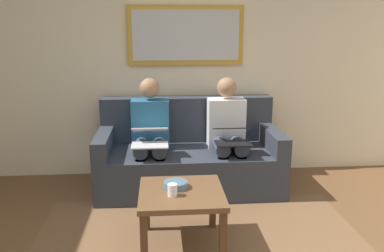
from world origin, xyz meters
TOP-DOWN VIEW (x-y plane):
  - wall_rear at (0.00, -2.60)m, footprint 6.00×0.12m
  - area_rug at (0.00, -0.85)m, footprint 2.60×1.80m
  - couch at (0.00, -2.12)m, footprint 1.85×0.90m
  - framed_mirror at (0.00, -2.51)m, footprint 1.24×0.05m
  - coffee_table at (0.14, -0.90)m, footprint 0.63×0.63m
  - cup at (0.21, -0.82)m, footprint 0.07×0.07m
  - bowl at (0.18, -0.97)m, footprint 0.18×0.18m
  - person_left at (-0.39, -2.05)m, footprint 0.38×0.58m
  - laptop_black at (-0.39, -1.80)m, footprint 0.33×0.35m
  - person_right at (0.39, -2.05)m, footprint 0.38×0.58m
  - laptop_silver at (0.39, -1.81)m, footprint 0.34×0.37m

SIDE VIEW (x-z plane):
  - area_rug at x=0.00m, z-range 0.00..0.01m
  - couch at x=0.00m, z-range -0.14..0.76m
  - coffee_table at x=0.14m, z-range 0.16..0.61m
  - bowl at x=0.18m, z-range 0.45..0.50m
  - cup at x=0.21m, z-range 0.45..0.54m
  - person_left at x=-0.39m, z-range 0.04..1.18m
  - person_right at x=0.39m, z-range 0.04..1.18m
  - laptop_silver at x=0.39m, z-range 0.55..0.71m
  - laptop_black at x=-0.39m, z-range 0.55..0.70m
  - wall_rear at x=0.00m, z-range 0.00..2.60m
  - framed_mirror at x=0.00m, z-range 1.24..1.86m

